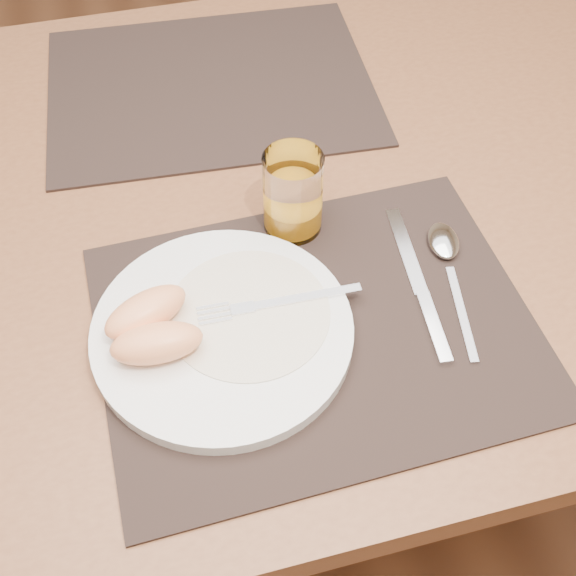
# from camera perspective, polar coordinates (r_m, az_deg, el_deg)

# --- Properties ---
(ground) EXTENTS (5.00, 5.00, 0.00)m
(ground) POSITION_cam_1_polar(r_m,az_deg,el_deg) (1.52, -1.94, -13.24)
(ground) COLOR brown
(ground) RESTS_ON ground
(table) EXTENTS (1.40, 0.90, 0.75)m
(table) POSITION_cam_1_polar(r_m,az_deg,el_deg) (0.96, -3.00, 4.03)
(table) COLOR brown
(table) RESTS_ON ground
(placemat_near) EXTENTS (0.46, 0.36, 0.00)m
(placemat_near) POSITION_cam_1_polar(r_m,az_deg,el_deg) (0.76, 2.26, -3.15)
(placemat_near) COLOR black
(placemat_near) RESTS_ON table
(placemat_far) EXTENTS (0.47, 0.38, 0.00)m
(placemat_far) POSITION_cam_1_polar(r_m,az_deg,el_deg) (1.06, -6.15, 15.61)
(placemat_far) COLOR black
(placemat_far) RESTS_ON table
(plate) EXTENTS (0.27, 0.27, 0.02)m
(plate) POSITION_cam_1_polar(r_m,az_deg,el_deg) (0.75, -5.19, -3.41)
(plate) COLOR white
(plate) RESTS_ON placemat_near
(plate_dressing) EXTENTS (0.17, 0.17, 0.00)m
(plate_dressing) POSITION_cam_1_polar(r_m,az_deg,el_deg) (0.75, -3.14, -1.96)
(plate_dressing) COLOR white
(plate_dressing) RESTS_ON plate
(fork) EXTENTS (0.17, 0.02, 0.00)m
(fork) POSITION_cam_1_polar(r_m,az_deg,el_deg) (0.75, -1.80, -1.33)
(fork) COLOR silver
(fork) RESTS_ON plate
(knife) EXTENTS (0.04, 0.22, 0.01)m
(knife) POSITION_cam_1_polar(r_m,az_deg,el_deg) (0.79, 10.53, -0.44)
(knife) COLOR silver
(knife) RESTS_ON placemat_near
(spoon) EXTENTS (0.06, 0.19, 0.01)m
(spoon) POSITION_cam_1_polar(r_m,az_deg,el_deg) (0.83, 12.38, 2.89)
(spoon) COLOR silver
(spoon) RESTS_ON placemat_near
(juice_glass) EXTENTS (0.07, 0.07, 0.10)m
(juice_glass) POSITION_cam_1_polar(r_m,az_deg,el_deg) (0.82, 0.39, 7.20)
(juice_glass) COLOR white
(juice_glass) RESTS_ON placemat_near
(grapefruit_wedges) EXTENTS (0.10, 0.10, 0.04)m
(grapefruit_wedges) POSITION_cam_1_polar(r_m,az_deg,el_deg) (0.73, -10.77, -3.07)
(grapefruit_wedges) COLOR #FFA568
(grapefruit_wedges) RESTS_ON plate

